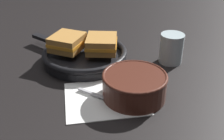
% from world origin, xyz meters
% --- Properties ---
extents(ground_plane, '(4.00, 4.00, 0.00)m').
position_xyz_m(ground_plane, '(0.00, 0.00, 0.00)').
color(ground_plane, black).
extents(napkin, '(0.22, 0.19, 0.00)m').
position_xyz_m(napkin, '(-0.01, -0.08, 0.00)').
color(napkin, white).
rests_on(napkin, ground_plane).
extents(soup_bowl, '(0.17, 0.17, 0.07)m').
position_xyz_m(soup_bowl, '(0.06, -0.08, 0.04)').
color(soup_bowl, '#4C2319').
rests_on(soup_bowl, ground_plane).
extents(spoon, '(0.15, 0.12, 0.01)m').
position_xyz_m(spoon, '(0.02, -0.11, 0.01)').
color(spoon, '#B7B7BC').
rests_on(spoon, napkin).
extents(skillet, '(0.32, 0.31, 0.04)m').
position_xyz_m(skillet, '(-0.07, 0.13, 0.02)').
color(skillet, black).
rests_on(skillet, ground_plane).
extents(sandwich_near_left, '(0.11, 0.11, 0.05)m').
position_xyz_m(sandwich_near_left, '(-0.01, 0.12, 0.06)').
color(sandwich_near_left, '#B27A38').
rests_on(sandwich_near_left, skillet).
extents(sandwich_near_right, '(0.13, 0.13, 0.05)m').
position_xyz_m(sandwich_near_right, '(-0.12, 0.14, 0.06)').
color(sandwich_near_right, '#B27A38').
rests_on(sandwich_near_right, skillet).
extents(drinking_glass, '(0.07, 0.07, 0.09)m').
position_xyz_m(drinking_glass, '(0.20, 0.11, 0.05)').
color(drinking_glass, silver).
rests_on(drinking_glass, ground_plane).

